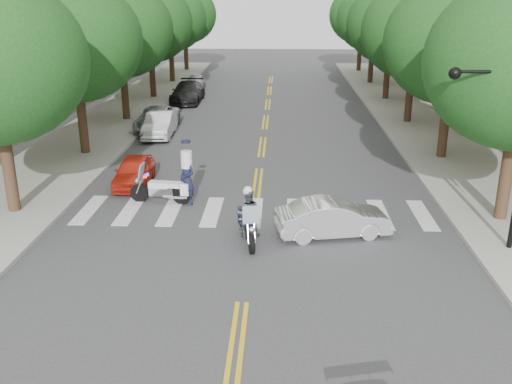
# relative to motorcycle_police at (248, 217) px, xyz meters

# --- Properties ---
(ground) EXTENTS (140.00, 140.00, 0.00)m
(ground) POSITION_rel_motorcycle_police_xyz_m (0.07, -3.93, -0.85)
(ground) COLOR #38383A
(ground) RESTS_ON ground
(sidewalk_left) EXTENTS (5.00, 60.00, 0.15)m
(sidewalk_left) POSITION_rel_motorcycle_police_xyz_m (-9.43, 18.07, -0.78)
(sidewalk_left) COLOR #9E9991
(sidewalk_left) RESTS_ON ground
(sidewalk_right) EXTENTS (5.00, 60.00, 0.15)m
(sidewalk_right) POSITION_rel_motorcycle_police_xyz_m (9.57, 18.07, -0.78)
(sidewalk_right) COLOR #9E9991
(sidewalk_right) RESTS_ON ground
(tree_l_1) EXTENTS (6.40, 6.40, 8.45)m
(tree_l_1) POSITION_rel_motorcycle_police_xyz_m (-8.73, 10.07, 4.70)
(tree_l_1) COLOR #382316
(tree_l_1) RESTS_ON ground
(tree_l_2) EXTENTS (6.40, 6.40, 8.45)m
(tree_l_2) POSITION_rel_motorcycle_police_xyz_m (-8.73, 18.07, 4.70)
(tree_l_2) COLOR #382316
(tree_l_2) RESTS_ON ground
(tree_l_3) EXTENTS (6.40, 6.40, 8.45)m
(tree_l_3) POSITION_rel_motorcycle_police_xyz_m (-8.73, 26.07, 4.70)
(tree_l_3) COLOR #382316
(tree_l_3) RESTS_ON ground
(tree_l_4) EXTENTS (6.40, 6.40, 8.45)m
(tree_l_4) POSITION_rel_motorcycle_police_xyz_m (-8.73, 34.07, 4.70)
(tree_l_4) COLOR #382316
(tree_l_4) RESTS_ON ground
(tree_l_5) EXTENTS (6.40, 6.40, 8.45)m
(tree_l_5) POSITION_rel_motorcycle_police_xyz_m (-8.73, 42.07, 4.70)
(tree_l_5) COLOR #382316
(tree_l_5) RESTS_ON ground
(tree_r_1) EXTENTS (6.40, 6.40, 8.45)m
(tree_r_1) POSITION_rel_motorcycle_police_xyz_m (8.87, 10.07, 4.70)
(tree_r_1) COLOR #382316
(tree_r_1) RESTS_ON ground
(tree_r_2) EXTENTS (6.40, 6.40, 8.45)m
(tree_r_2) POSITION_rel_motorcycle_police_xyz_m (8.87, 18.07, 4.70)
(tree_r_2) COLOR #382316
(tree_r_2) RESTS_ON ground
(tree_r_3) EXTENTS (6.40, 6.40, 8.45)m
(tree_r_3) POSITION_rel_motorcycle_police_xyz_m (8.87, 26.07, 4.70)
(tree_r_3) COLOR #382316
(tree_r_3) RESTS_ON ground
(tree_r_4) EXTENTS (6.40, 6.40, 8.45)m
(tree_r_4) POSITION_rel_motorcycle_police_xyz_m (8.87, 34.07, 4.70)
(tree_r_4) COLOR #382316
(tree_r_4) RESTS_ON ground
(tree_r_5) EXTENTS (6.40, 6.40, 8.45)m
(tree_r_5) POSITION_rel_motorcycle_police_xyz_m (8.87, 42.07, 4.70)
(tree_r_5) COLOR #382316
(tree_r_5) RESTS_ON ground
(traffic_signal_pole) EXTENTS (2.82, 0.42, 6.00)m
(traffic_signal_pole) POSITION_rel_motorcycle_police_xyz_m (7.79, -0.44, 2.87)
(traffic_signal_pole) COLOR black
(traffic_signal_pole) RESTS_ON ground
(motorcycle_police) EXTENTS (0.89, 2.35, 1.92)m
(motorcycle_police) POSITION_rel_motorcycle_police_xyz_m (0.00, 0.00, 0.00)
(motorcycle_police) COLOR black
(motorcycle_police) RESTS_ON ground
(motorcycle_parked) EXTENTS (2.41, 0.67, 1.55)m
(motorcycle_parked) POSITION_rel_motorcycle_police_xyz_m (-3.36, 3.43, -0.31)
(motorcycle_parked) COLOR black
(motorcycle_parked) RESTS_ON ground
(officer_standing) EXTENTS (0.87, 0.87, 2.03)m
(officer_standing) POSITION_rel_motorcycle_police_xyz_m (-2.50, 3.36, 0.16)
(officer_standing) COLOR #171934
(officer_standing) RESTS_ON ground
(convertible) EXTENTS (3.98, 2.05, 1.25)m
(convertible) POSITION_rel_motorcycle_police_xyz_m (2.81, 0.57, -0.23)
(convertible) COLOR white
(convertible) RESTS_ON ground
(parked_car_a) EXTENTS (1.59, 3.59, 1.20)m
(parked_car_a) POSITION_rel_motorcycle_police_xyz_m (-5.13, 5.57, -0.25)
(parked_car_a) COLOR red
(parked_car_a) RESTS_ON ground
(parked_car_b) EXTENTS (1.61, 4.19, 1.36)m
(parked_car_b) POSITION_rel_motorcycle_police_xyz_m (-5.76, 14.07, -0.17)
(parked_car_b) COLOR silver
(parked_car_b) RESTS_ON ground
(parked_car_c) EXTENTS (2.44, 4.91, 1.34)m
(parked_car_c) POSITION_rel_motorcycle_police_xyz_m (-6.23, 15.57, -0.18)
(parked_car_c) COLOR #929499
(parked_car_c) RESTS_ON ground
(parked_car_d) EXTENTS (2.10, 5.13, 1.49)m
(parked_car_d) POSITION_rel_motorcycle_police_xyz_m (-5.85, 24.57, -0.11)
(parked_car_d) COLOR black
(parked_car_d) RESTS_ON ground
(parked_car_e) EXTENTS (1.70, 3.79, 1.27)m
(parked_car_e) POSITION_rel_motorcycle_police_xyz_m (-6.09, 30.07, -0.22)
(parked_car_e) COLOR #9D9DA2
(parked_car_e) RESTS_ON ground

